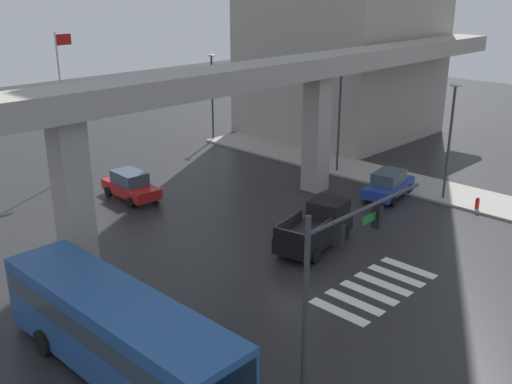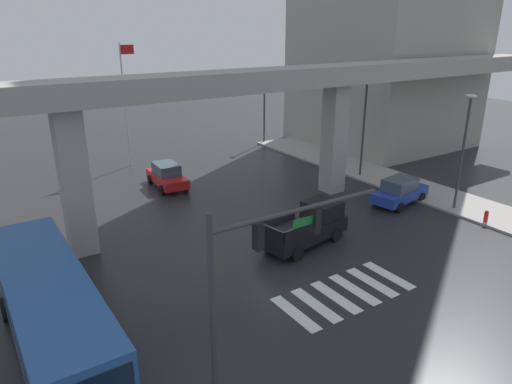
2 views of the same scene
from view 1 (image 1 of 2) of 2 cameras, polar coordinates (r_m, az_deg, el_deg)
ground_plane at (r=29.30m, az=3.78°, el=-6.18°), size 120.00×120.00×0.00m
crosswalk_stripes at (r=26.85m, az=11.54°, el=-9.10°), size 6.05×2.80×0.01m
elevated_overpass at (r=30.75m, az=-3.96°, el=9.72°), size 58.42×2.55×8.61m
sidewalk_east at (r=40.88m, az=14.21°, el=0.94°), size 4.00×36.00×0.15m
pickup_truck at (r=30.18m, az=5.96°, el=-3.40°), size 5.36×2.78×2.08m
city_bus at (r=20.79m, az=-13.27°, el=-12.90°), size 2.87×10.82×2.99m
sedan_red at (r=37.41m, az=-12.03°, el=0.64°), size 2.15×4.40×1.72m
sedan_blue at (r=37.68m, az=12.72°, el=0.73°), size 4.53×2.48×1.72m
traffic_signal_mast at (r=19.50m, az=8.15°, el=-5.91°), size 6.49×0.32×6.20m
street_lamp_near_corner at (r=37.16m, az=18.33°, el=5.90°), size 0.44×0.70×7.24m
street_lamp_mid_block at (r=41.27m, az=8.10°, el=7.97°), size 0.44×0.70×7.24m
street_lamp_far_north at (r=50.01m, az=-4.28°, el=10.12°), size 0.44×0.70×7.24m
fire_hydrant at (r=37.03m, az=20.61°, el=-1.10°), size 0.24×0.24×0.85m
flagpole at (r=41.73m, az=-18.18°, el=8.87°), size 1.16×0.12×9.75m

